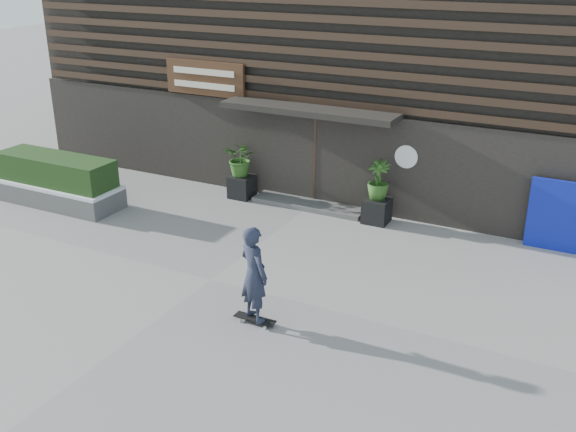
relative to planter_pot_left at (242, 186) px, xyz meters
The scene contains 12 objects.
ground 4.80m from the planter_pot_left, 66.64° to the right, with size 80.00×80.00×0.00m, color gray.
entrance_step 1.93m from the planter_pot_left, ahead, with size 3.00×0.80×0.12m, color #4B4B49.
planter_pot_left is the anchor object (origin of this frame).
bamboo_left 0.78m from the planter_pot_left, ahead, with size 0.86×0.75×0.96m, color #2D591E.
planter_pot_right 3.80m from the planter_pot_left, ahead, with size 0.60×0.60×0.60m, color black.
bamboo_right 3.88m from the planter_pot_left, ahead, with size 0.54×0.54×0.96m, color #2D591E.
raised_bed 4.76m from the planter_pot_left, 147.15° to the right, with size 3.50×1.20×0.50m, color #4B4B48.
snow_layer 4.77m from the planter_pot_left, 147.15° to the right, with size 3.50×1.20×0.08m, color white.
hedge 4.81m from the planter_pot_left, 147.15° to the right, with size 3.30×1.00×0.70m, color #193413.
blue_tarp 8.07m from the planter_pot_left, ahead, with size 1.71×0.12×1.60m, color #0C169F.
building 6.94m from the planter_pot_left, 71.14° to the left, with size 18.00×11.00×8.00m.
skateboarder 6.49m from the planter_pot_left, 57.07° to the right, with size 0.78×0.65×1.85m.
Camera 1 is at (6.83, -9.85, 6.20)m, focal length 41.37 mm.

